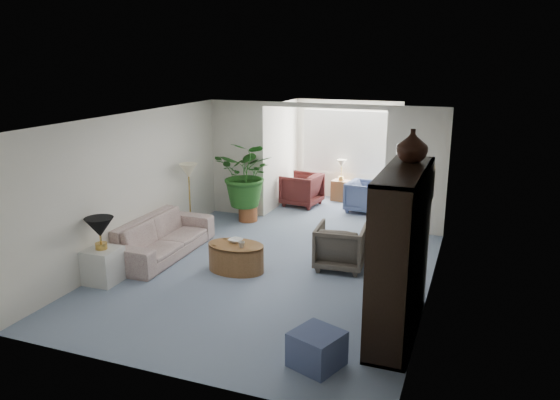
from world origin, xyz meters
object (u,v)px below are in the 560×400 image
at_px(coffee_table, 236,257).
at_px(entertainment_cabinet, 400,253).
at_px(floor_lamp, 188,171).
at_px(sunroom_chair_maroon, 302,190).
at_px(table_lamp, 100,227).
at_px(coffee_cup, 242,245).
at_px(sunroom_table, 341,190).
at_px(sofa, 162,237).
at_px(end_table, 103,266).
at_px(cabinet_urn, 412,145).
at_px(plant_pot, 248,213).
at_px(framed_picture, 431,187).
at_px(side_table_dark, 386,250).
at_px(ottoman, 317,349).
at_px(sunroom_chair_blue, 365,197).
at_px(wingback_chair, 341,247).
at_px(coffee_bowl, 236,241).

relative_size(coffee_table, entertainment_cabinet, 0.45).
height_order(floor_lamp, sunroom_chair_maroon, floor_lamp).
xyz_separation_m(table_lamp, floor_lamp, (0.02, 2.65, 0.35)).
distance_m(coffee_cup, sunroom_table, 5.03).
xyz_separation_m(sofa, coffee_table, (1.52, -0.19, -0.11)).
bearing_deg(end_table, sunroom_chair_maroon, 74.78).
height_order(cabinet_urn, plant_pot, cabinet_urn).
height_order(framed_picture, side_table_dark, framed_picture).
bearing_deg(ottoman, framed_picture, 65.90).
relative_size(cabinet_urn, ottoman, 0.81).
xyz_separation_m(sunroom_chair_blue, sunroom_table, (-0.75, 0.75, -0.10)).
distance_m(plant_pot, sunroom_chair_maroon, 1.73).
relative_size(side_table_dark, sunroom_chair_maroon, 0.72).
distance_m(wingback_chair, plant_pot, 3.13).
distance_m(sofa, entertainment_cabinet, 4.53).
height_order(sofa, ottoman, sofa).
height_order(table_lamp, entertainment_cabinet, entertainment_cabinet).
bearing_deg(sunroom_chair_blue, side_table_dark, -154.40).
relative_size(coffee_table, sunroom_chair_blue, 1.25).
distance_m(wingback_chair, side_table_dark, 0.76).
relative_size(wingback_chair, plant_pot, 2.02).
relative_size(coffee_cup, sunroom_chair_blue, 0.14).
xyz_separation_m(sofa, coffee_bowl, (1.47, -0.09, 0.14)).
height_order(sofa, coffee_bowl, sofa).
relative_size(framed_picture, end_table, 0.92).
distance_m(end_table, cabinet_urn, 4.97).
bearing_deg(ottoman, sunroom_chair_blue, 97.41).
bearing_deg(wingback_chair, end_table, 25.51).
bearing_deg(sunroom_chair_blue, ottoman, -165.24).
bearing_deg(wingback_chair, floor_lamp, -17.58).
xyz_separation_m(end_table, plant_pot, (0.77, 3.75, -0.11)).
height_order(framed_picture, sunroom_chair_blue, framed_picture).
height_order(wingback_chair, cabinet_urn, cabinet_urn).
bearing_deg(framed_picture, plant_pot, 145.70).
distance_m(floor_lamp, wingback_chair, 3.47).
xyz_separation_m(floor_lamp, sunroom_table, (2.18, 3.42, -1.00)).
height_order(framed_picture, floor_lamp, framed_picture).
distance_m(end_table, coffee_bowl, 2.10).
bearing_deg(coffee_table, plant_pot, 110.12).
bearing_deg(table_lamp, sunroom_chair_blue, 61.02).
relative_size(plant_pot, sunroom_chair_blue, 0.52).
relative_size(coffee_bowl, plant_pot, 0.56).
height_order(end_table, coffee_cup, same).
bearing_deg(floor_lamp, plant_pot, 55.47).
distance_m(end_table, sunroom_table, 6.46).
height_order(framed_picture, wingback_chair, framed_picture).
bearing_deg(sofa, coffee_cup, -100.63).
relative_size(entertainment_cabinet, ottoman, 4.11).
relative_size(wingback_chair, entertainment_cabinet, 0.38).
relative_size(coffee_bowl, ottoman, 0.43).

